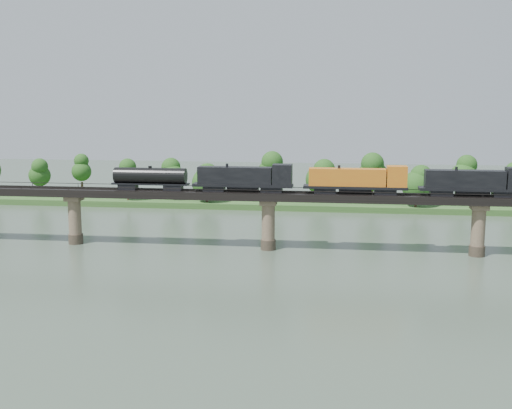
# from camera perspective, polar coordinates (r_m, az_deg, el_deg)

# --- Properties ---
(ground) EXTENTS (400.00, 400.00, 0.00)m
(ground) POSITION_cam_1_polar(r_m,az_deg,el_deg) (98.95, -0.88, -8.06)
(ground) COLOR #364538
(ground) RESTS_ON ground
(far_bank) EXTENTS (300.00, 24.00, 1.60)m
(far_bank) POSITION_cam_1_polar(r_m,az_deg,el_deg) (181.18, 3.04, 0.29)
(far_bank) COLOR #2A5020
(far_bank) RESTS_ON ground
(bridge) EXTENTS (236.00, 30.00, 11.50)m
(bridge) POSITION_cam_1_polar(r_m,az_deg,el_deg) (126.46, 1.10, -1.61)
(bridge) COLOR #473A2D
(bridge) RESTS_ON ground
(bridge_superstructure) EXTENTS (220.00, 4.90, 0.75)m
(bridge_superstructure) POSITION_cam_1_polar(r_m,az_deg,el_deg) (125.38, 1.11, 1.23)
(bridge_superstructure) COLOR black
(bridge_superstructure) RESTS_ON bridge
(far_treeline) EXTENTS (289.06, 17.54, 13.60)m
(far_treeline) POSITION_cam_1_polar(r_m,az_deg,el_deg) (176.47, 0.29, 2.69)
(far_treeline) COLOR #382619
(far_treeline) RESTS_ON far_bank
(freight_train) EXTENTS (79.99, 3.12, 5.51)m
(freight_train) POSITION_cam_1_polar(r_m,az_deg,el_deg) (124.37, 5.54, 2.21)
(freight_train) COLOR black
(freight_train) RESTS_ON bridge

